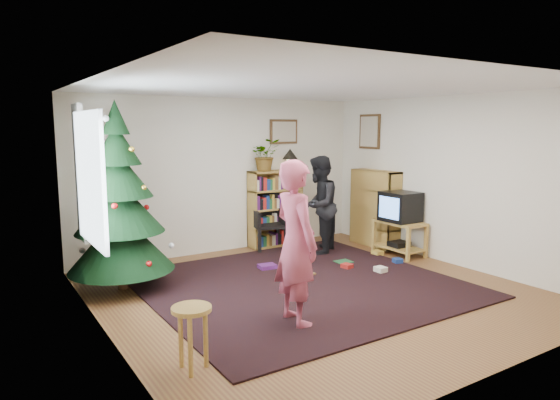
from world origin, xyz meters
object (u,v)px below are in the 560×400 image
christmas_tree (120,212)px  person_by_chair (319,205)px  tv_stand (399,235)px  stool (192,321)px  person_standing (296,243)px  bookshelf_back (275,207)px  crt_tv (400,207)px  table_lamp (290,156)px  picture_back (284,132)px  potted_plant (265,155)px  armchair (266,220)px  picture_right (370,132)px  bookshelf_right (375,207)px

christmas_tree → person_by_chair: bearing=2.0°
tv_stand → stool: stool is taller
stool → person_standing: person_standing is taller
bookshelf_back → stool: (-2.96, -3.43, -0.23)m
crt_tv → table_lamp: table_lamp is taller
christmas_tree → tv_stand: (4.20, -0.67, -0.67)m
picture_back → person_by_chair: picture_back is taller
potted_plant → person_by_chair: bearing=-59.2°
crt_tv → armchair: bearing=136.0°
armchair → table_lamp: (0.55, 0.10, 1.05)m
christmas_tree → person_standing: (1.23, -2.09, -0.13)m
picture_right → person_standing: bearing=-142.8°
picture_right → bookshelf_right: size_ratio=0.46×
tv_stand → picture_right: bearing=76.1°
armchair → stool: size_ratio=1.64×
stool → potted_plant: bearing=51.1°
picture_back → tv_stand: size_ratio=0.68×
bookshelf_right → crt_tv: bearing=170.1°
table_lamp → picture_back: bearing=108.2°
picture_back → person_standing: (-1.91, -3.18, -1.09)m
picture_back → person_standing: size_ratio=0.32×
bookshelf_right → crt_tv: bookshelf_right is taller
bookshelf_right → table_lamp: (-1.15, 0.92, 0.88)m
potted_plant → armchair: bearing=-115.6°
picture_back → tv_stand: picture_back is taller
person_standing → potted_plant: (1.45, 3.04, 0.71)m
picture_back → person_by_chair: bearing=-87.5°
christmas_tree → potted_plant: size_ratio=4.40×
bookshelf_back → person_standing: (-1.65, -3.04, 0.19)m
picture_back → christmas_tree: christmas_tree is taller
armchair → stool: (-2.72, -3.33, -0.06)m
tv_stand → person_by_chair: person_by_chair is taller
person_by_chair → table_lamp: bearing=-127.5°
bookshelf_right → person_by_chair: (-1.15, 0.08, 0.13)m
christmas_tree → person_standing: size_ratio=1.38×
stool → tv_stand: bearing=22.9°
christmas_tree → bookshelf_back: size_ratio=1.82×
christmas_tree → tv_stand: bearing=-9.0°
stool → person_by_chair: bearing=38.5°
picture_right → person_by_chair: size_ratio=0.38×
bookshelf_back → bookshelf_right: bearing=-32.4°
person_standing → bookshelf_back: bearing=-25.1°
bookshelf_right → table_lamp: bearing=51.3°
bookshelf_right → stool: 5.08m
christmas_tree → person_by_chair: christmas_tree is taller
stool → potted_plant: (2.76, 3.43, 1.14)m
bookshelf_back → person_standing: 3.47m
tv_stand → picture_back: bearing=121.4°
armchair → picture_back: bearing=40.7°
person_standing → christmas_tree: bearing=33.8°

